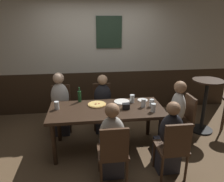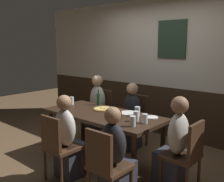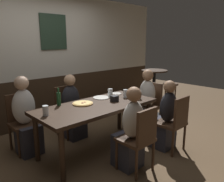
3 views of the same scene
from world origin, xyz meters
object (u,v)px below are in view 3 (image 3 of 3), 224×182
object	(u,v)px
beer_bottle_green	(59,98)
plate_white_large	(101,98)
chair_right_near	(174,121)
side_bar_table	(154,89)
person_mid_far	(73,111)
pint_glass_stout	(139,95)
bar_stool	(170,90)
beer_glass_tall	(46,111)
dining_table	(97,109)
chair_left_far	(22,119)
pint_glass_pale	(110,93)
beer_glass_half	(131,93)
person_right_near	(165,120)
chair_mid_far	(67,108)
chair_head_east	(150,103)
person_mid_near	(130,134)
tumbler_water	(125,94)
plate_white_small	(116,94)
chair_mid_near	(140,137)
person_left_far	(26,121)
pizza	(83,103)
condiment_caddy	(114,98)

from	to	relation	value
beer_bottle_green	plate_white_large	size ratio (longest dim) A/B	0.94
chair_right_near	side_bar_table	bearing A→B (deg)	46.90
person_mid_far	pint_glass_stout	bearing A→B (deg)	-51.37
beer_bottle_green	side_bar_table	world-z (taller)	side_bar_table
plate_white_large	bar_stool	bearing A→B (deg)	-0.91
beer_glass_tall	beer_bottle_green	world-z (taller)	beer_bottle_green
dining_table	beer_bottle_green	size ratio (longest dim) A/B	7.11
chair_left_far	pint_glass_pale	distance (m)	1.47
beer_glass_half	beer_bottle_green	distance (m)	1.25
person_mid_far	beer_glass_tall	world-z (taller)	person_mid_far
dining_table	person_right_near	world-z (taller)	person_right_near
person_right_near	beer_glass_tall	size ratio (longest dim) A/B	8.38
chair_mid_far	person_mid_far	xyz separation A→B (m)	(-0.00, -0.16, -0.03)
beer_bottle_green	bar_stool	bearing A→B (deg)	-2.93
person_mid_far	beer_glass_half	distance (m)	1.07
chair_head_east	plate_white_large	world-z (taller)	chair_head_east
chair_left_far	chair_mid_far	bearing A→B (deg)	0.00
person_mid_near	beer_glass_half	size ratio (longest dim) A/B	9.11
tumbler_water	beer_bottle_green	distance (m)	1.11
plate_white_small	bar_stool	xyz separation A→B (m)	(1.71, -0.06, -0.18)
side_bar_table	chair_head_east	bearing A→B (deg)	-148.69
dining_table	person_mid_near	distance (m)	0.70
tumbler_water	person_mid_near	bearing A→B (deg)	-132.77
plate_white_large	dining_table	bearing A→B (deg)	-140.60
chair_mid_near	plate_white_large	world-z (taller)	chair_mid_near
tumbler_water	bar_stool	world-z (taller)	tumbler_water
beer_glass_tall	chair_mid_far	bearing A→B (deg)	43.94
person_mid_near	dining_table	bearing A→B (deg)	90.00
chair_right_near	plate_white_large	world-z (taller)	chair_right_near
dining_table	chair_mid_near	xyz separation A→B (m)	(0.00, -0.84, -0.16)
dining_table	pint_glass_stout	xyz separation A→B (m)	(0.71, -0.22, 0.14)
dining_table	chair_mid_near	bearing A→B (deg)	-90.00
tumbler_water	beer_glass_tall	xyz separation A→B (m)	(-1.41, 0.08, -0.00)
person_left_far	bar_stool	bearing A→B (deg)	-8.24
pizza	beer_bottle_green	bearing A→B (deg)	146.49
chair_left_far	bar_stool	world-z (taller)	chair_left_far
person_right_near	beer_glass_half	bearing A→B (deg)	95.54
person_right_near	beer_glass_half	xyz separation A→B (m)	(-0.06, 0.66, 0.33)
plate_white_small	side_bar_table	size ratio (longest dim) A/B	0.17
tumbler_water	beer_bottle_green	xyz separation A→B (m)	(-1.05, 0.37, 0.04)
person_right_near	side_bar_table	distance (m)	1.53
chair_mid_near	person_mid_far	world-z (taller)	person_mid_far
chair_mid_far	beer_glass_tall	distance (m)	1.15
dining_table	condiment_caddy	xyz separation A→B (m)	(0.31, -0.05, 0.12)
chair_mid_near	chair_left_far	bearing A→B (deg)	116.04
dining_table	person_mid_far	distance (m)	0.70
beer_bottle_green	dining_table	bearing A→B (deg)	-39.24
person_left_far	person_right_near	bearing A→B (deg)	-39.50
dining_table	chair_mid_far	world-z (taller)	chair_mid_far
chair_head_east	beer_glass_tall	world-z (taller)	chair_head_east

